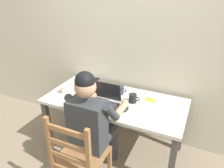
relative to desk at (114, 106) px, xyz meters
name	(u,v)px	position (x,y,z in m)	size (l,w,h in m)	color
ground_plane	(114,148)	(0.00, 0.00, -0.63)	(8.00, 8.00, 0.00)	gray
back_wall	(130,40)	(0.00, 0.45, 0.67)	(6.00, 0.04, 2.60)	beige
desk	(114,106)	(0.00, 0.00, 0.00)	(1.59, 0.75, 0.71)	beige
seated_person	(93,122)	(-0.03, -0.45, 0.07)	(0.50, 0.60, 1.26)	#33383D
wooden_chair	(79,158)	(-0.03, -0.73, -0.15)	(0.42, 0.42, 0.95)	olive
laptop	(104,100)	(-0.07, -0.13, 0.14)	(0.33, 0.28, 0.23)	#232328
computer_mouse	(126,109)	(0.19, -0.15, 0.10)	(0.06, 0.10, 0.03)	#232328
coffee_mug_white	(64,90)	(-0.61, -0.10, 0.13)	(0.12, 0.08, 0.09)	beige
coffee_mug_dark	(121,90)	(0.01, 0.16, 0.14)	(0.12, 0.08, 0.10)	#2D384C
coffee_mug_spare	(133,98)	(0.21, 0.04, 0.13)	(0.12, 0.09, 0.10)	black
book_stack_main	(99,88)	(-0.25, 0.10, 0.14)	(0.21, 0.16, 0.11)	#38844C
paper_pile_near_laptop	(93,85)	(-0.40, 0.23, 0.09)	(0.21, 0.19, 0.01)	white
paper_pile_back_corner	(104,105)	(-0.05, -0.16, 0.09)	(0.26, 0.17, 0.01)	white
landscape_photo_print	(150,100)	(0.37, 0.16, 0.09)	(0.13, 0.09, 0.00)	gold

